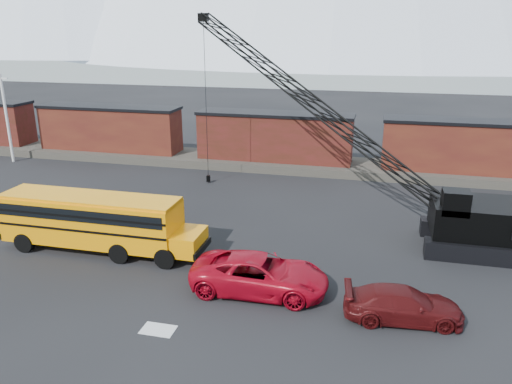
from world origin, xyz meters
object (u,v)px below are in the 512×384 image
Objects in this scene: maroon_suv at (403,305)px; crawler_crane at (309,101)px; red_pickup at (260,274)px; school_bus at (97,220)px.

crawler_crane is at bearing 18.92° from maroon_suv.
maroon_suv is at bearing -99.25° from red_pickup.
red_pickup is at bearing -13.21° from school_bus.
red_pickup is 6.54m from maroon_suv.
crawler_crane is at bearing 42.49° from school_bus.
school_bus is 14.98m from crawler_crane.
maroon_suv is at bearing -11.15° from school_bus.
school_bus is 0.53× the size of crawler_crane.
red_pickup is at bearing 75.42° from maroon_suv.
crawler_crane is (10.24, 9.38, 5.63)m from school_bus.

